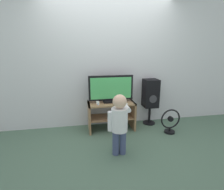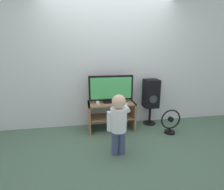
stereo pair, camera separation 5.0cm
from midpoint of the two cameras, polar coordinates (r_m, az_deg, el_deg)
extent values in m
plane|color=#4C6B56|center=(3.41, 0.82, -12.47)|extent=(16.00, 16.00, 0.00)
cube|color=silver|center=(3.56, -0.69, 10.57)|extent=(10.00, 0.06, 2.60)
cube|color=#93704C|center=(3.40, 0.17, -2.63)|extent=(0.90, 0.44, 0.03)
cube|color=#93704C|center=(3.50, 0.16, -7.18)|extent=(0.86, 0.40, 0.02)
cube|color=#93704C|center=(3.45, -7.01, -7.16)|extent=(0.04, 0.44, 0.56)
cube|color=#93704C|center=(3.59, 7.04, -6.28)|extent=(0.04, 0.44, 0.56)
cube|color=black|center=(3.42, 0.10, -1.96)|extent=(0.30, 0.20, 0.04)
cube|color=black|center=(3.35, 0.10, 2.33)|extent=(0.86, 0.05, 0.48)
cube|color=#4CBF66|center=(3.32, 0.19, 2.23)|extent=(0.79, 0.01, 0.41)
cube|color=white|center=(3.30, -4.27, -2.55)|extent=(0.05, 0.16, 0.04)
cube|color=#3F8CE5|center=(3.22, -4.12, -2.98)|extent=(0.03, 0.00, 0.01)
cube|color=white|center=(3.32, 4.78, -2.69)|extent=(0.08, 0.13, 0.02)
cylinder|color=#337FD8|center=(3.31, 4.78, -2.47)|extent=(0.01, 0.01, 0.00)
cube|color=white|center=(3.30, 1.51, -2.75)|extent=(0.06, 0.13, 0.02)
cylinder|color=#337FD8|center=(3.29, 1.51, -2.53)|extent=(0.01, 0.01, 0.00)
cylinder|color=#3F4C72|center=(2.72, 1.50, -15.32)|extent=(0.10, 0.10, 0.39)
cylinder|color=#3F4C72|center=(2.74, 3.78, -15.10)|extent=(0.10, 0.10, 0.39)
cylinder|color=white|center=(2.57, 2.74, -8.07)|extent=(0.24, 0.24, 0.35)
sphere|color=beige|center=(2.47, 2.82, -2.16)|extent=(0.20, 0.20, 0.20)
cylinder|color=white|center=(2.55, -0.33, -8.58)|extent=(0.07, 0.07, 0.29)
cylinder|color=white|center=(2.68, 4.97, -4.04)|extent=(0.07, 0.29, 0.07)
sphere|color=beige|center=(2.82, 4.22, -3.11)|extent=(0.09, 0.09, 0.09)
cube|color=white|center=(2.86, 4.02, -2.87)|extent=(0.03, 0.13, 0.02)
cylinder|color=black|center=(3.92, 12.42, -8.90)|extent=(0.26, 0.26, 0.02)
cylinder|color=black|center=(3.85, 12.57, -6.44)|extent=(0.05, 0.05, 0.38)
cube|color=black|center=(3.71, 12.98, 0.53)|extent=(0.29, 0.28, 0.58)
cylinder|color=#38383D|center=(3.60, 13.78, -1.37)|extent=(0.16, 0.01, 0.16)
cylinder|color=black|center=(3.60, 18.68, -11.38)|extent=(0.20, 0.20, 0.04)
cylinder|color=black|center=(3.58, 18.74, -10.64)|extent=(0.04, 0.04, 0.06)
torus|color=black|center=(3.50, 19.02, -7.51)|extent=(0.39, 0.03, 0.39)
cylinder|color=black|center=(3.50, 19.02, -7.51)|extent=(0.10, 0.05, 0.10)
camera|label=1|loc=(0.03, -89.56, 0.11)|focal=28.00mm
camera|label=2|loc=(0.03, 90.44, -0.11)|focal=28.00mm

